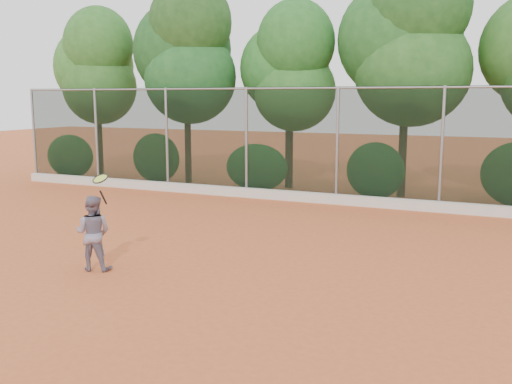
% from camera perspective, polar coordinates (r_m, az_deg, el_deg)
% --- Properties ---
extents(ground, '(80.00, 80.00, 0.00)m').
position_cam_1_polar(ground, '(11.13, -2.10, -7.14)').
color(ground, '#C75C2F').
rests_on(ground, ground).
extents(concrete_curb, '(24.00, 0.20, 0.30)m').
position_cam_1_polar(concrete_curb, '(17.33, 7.83, -0.70)').
color(concrete_curb, beige).
rests_on(concrete_curb, ground).
extents(tennis_player, '(0.80, 0.70, 1.40)m').
position_cam_1_polar(tennis_player, '(10.98, -15.99, -3.95)').
color(tennis_player, slate).
rests_on(tennis_player, ground).
extents(chainlink_fence, '(24.09, 0.09, 3.50)m').
position_cam_1_polar(chainlink_fence, '(17.29, 8.13, 4.98)').
color(chainlink_fence, black).
rests_on(chainlink_fence, ground).
extents(foliage_backdrop, '(23.70, 3.63, 7.55)m').
position_cam_1_polar(foliage_backdrop, '(19.33, 8.36, 12.98)').
color(foliage_backdrop, '#3B2A16').
rests_on(foliage_backdrop, ground).
extents(tennis_racket, '(0.32, 0.30, 0.57)m').
position_cam_1_polar(tennis_racket, '(10.53, -15.28, 1.08)').
color(tennis_racket, black).
rests_on(tennis_racket, ground).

